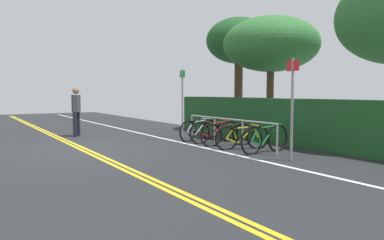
{
  "coord_description": "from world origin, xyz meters",
  "views": [
    {
      "loc": [
        10.54,
        -2.91,
        1.62
      ],
      "look_at": [
        2.53,
        2.16,
        0.89
      ],
      "focal_mm": 34.53,
      "sensor_mm": 36.0,
      "label": 1
    }
  ],
  "objects_px": {
    "bicycle_1": "(215,132)",
    "pedestrian": "(76,108)",
    "bike_rack": "(228,126)",
    "bicycle_2": "(227,134)",
    "sign_post_near": "(182,97)",
    "tree_mid": "(271,45)",
    "bicycle_4": "(265,139)",
    "sign_post_far": "(292,100)",
    "tree_near_left": "(239,42)",
    "bicycle_0": "(198,130)",
    "bicycle_3": "(242,137)"
  },
  "relations": [
    {
      "from": "tree_mid",
      "to": "bicycle_2",
      "type": "bearing_deg",
      "value": -69.13
    },
    {
      "from": "bike_rack",
      "to": "tree_near_left",
      "type": "bearing_deg",
      "value": 136.88
    },
    {
      "from": "bicycle_1",
      "to": "sign_post_near",
      "type": "bearing_deg",
      "value": -174.11
    },
    {
      "from": "bicycle_3",
      "to": "pedestrian",
      "type": "bearing_deg",
      "value": -150.48
    },
    {
      "from": "bicycle_2",
      "to": "sign_post_far",
      "type": "relative_size",
      "value": 0.7
    },
    {
      "from": "bicycle_0",
      "to": "bicycle_1",
      "type": "xyz_separation_m",
      "value": [
        0.74,
        0.14,
        -0.0
      ]
    },
    {
      "from": "bicycle_0",
      "to": "bicycle_4",
      "type": "relative_size",
      "value": 0.98
    },
    {
      "from": "bike_rack",
      "to": "sign_post_far",
      "type": "distance_m",
      "value": 2.84
    },
    {
      "from": "bicycle_4",
      "to": "tree_mid",
      "type": "height_order",
      "value": "tree_mid"
    },
    {
      "from": "tree_mid",
      "to": "tree_near_left",
      "type": "bearing_deg",
      "value": 167.86
    },
    {
      "from": "pedestrian",
      "to": "tree_near_left",
      "type": "relative_size",
      "value": 0.38
    },
    {
      "from": "bicycle_1",
      "to": "pedestrian",
      "type": "relative_size",
      "value": 1.02
    },
    {
      "from": "bicycle_4",
      "to": "tree_mid",
      "type": "distance_m",
      "value": 4.8
    },
    {
      "from": "sign_post_far",
      "to": "sign_post_near",
      "type": "bearing_deg",
      "value": 178.73
    },
    {
      "from": "bike_rack",
      "to": "sign_post_far",
      "type": "bearing_deg",
      "value": -4.71
    },
    {
      "from": "sign_post_near",
      "to": "tree_mid",
      "type": "xyz_separation_m",
      "value": [
        1.39,
        2.87,
        1.86
      ]
    },
    {
      "from": "tree_mid",
      "to": "bike_rack",
      "type": "bearing_deg",
      "value": -68.62
    },
    {
      "from": "pedestrian",
      "to": "sign_post_near",
      "type": "distance_m",
      "value": 3.9
    },
    {
      "from": "pedestrian",
      "to": "tree_mid",
      "type": "distance_m",
      "value": 7.39
    },
    {
      "from": "bike_rack",
      "to": "bicycle_1",
      "type": "relative_size",
      "value": 2.27
    },
    {
      "from": "bike_rack",
      "to": "bicycle_2",
      "type": "bearing_deg",
      "value": -165.17
    },
    {
      "from": "pedestrian",
      "to": "tree_mid",
      "type": "xyz_separation_m",
      "value": [
        3.72,
        5.96,
        2.27
      ]
    },
    {
      "from": "sign_post_far",
      "to": "tree_mid",
      "type": "relative_size",
      "value": 0.56
    },
    {
      "from": "bicycle_2",
      "to": "bicycle_3",
      "type": "bearing_deg",
      "value": -4.0
    },
    {
      "from": "sign_post_far",
      "to": "bicycle_2",
      "type": "bearing_deg",
      "value": 175.47
    },
    {
      "from": "bicycle_0",
      "to": "sign_post_near",
      "type": "xyz_separation_m",
      "value": [
        -0.97,
        -0.04,
        1.1
      ]
    },
    {
      "from": "bicycle_2",
      "to": "tree_mid",
      "type": "distance_m",
      "value": 4.19
    },
    {
      "from": "bicycle_0",
      "to": "bicycle_1",
      "type": "distance_m",
      "value": 0.75
    },
    {
      "from": "bicycle_3",
      "to": "pedestrian",
      "type": "distance_m",
      "value": 6.41
    },
    {
      "from": "bike_rack",
      "to": "tree_near_left",
      "type": "xyz_separation_m",
      "value": [
        -3.51,
        3.29,
        3.11
      ]
    },
    {
      "from": "bicycle_1",
      "to": "bicycle_4",
      "type": "distance_m",
      "value": 2.33
    },
    {
      "from": "sign_post_near",
      "to": "bicycle_1",
      "type": "bearing_deg",
      "value": 5.89
    },
    {
      "from": "bicycle_1",
      "to": "sign_post_near",
      "type": "height_order",
      "value": "sign_post_near"
    },
    {
      "from": "bicycle_0",
      "to": "tree_mid",
      "type": "xyz_separation_m",
      "value": [
        0.42,
        2.84,
        2.95
      ]
    },
    {
      "from": "bicycle_0",
      "to": "sign_post_far",
      "type": "xyz_separation_m",
      "value": [
        4.21,
        -0.15,
        1.09
      ]
    },
    {
      "from": "bicycle_3",
      "to": "bicycle_1",
      "type": "bearing_deg",
      "value": 175.16
    },
    {
      "from": "bicycle_0",
      "to": "pedestrian",
      "type": "relative_size",
      "value": 0.98
    },
    {
      "from": "sign_post_near",
      "to": "bicycle_0",
      "type": "bearing_deg",
      "value": 2.08
    },
    {
      "from": "tree_near_left",
      "to": "bicycle_1",
      "type": "bearing_deg",
      "value": -49.58
    },
    {
      "from": "bicycle_1",
      "to": "tree_near_left",
      "type": "bearing_deg",
      "value": 130.42
    },
    {
      "from": "pedestrian",
      "to": "bicycle_3",
      "type": "bearing_deg",
      "value": 29.52
    },
    {
      "from": "bicycle_2",
      "to": "tree_mid",
      "type": "bearing_deg",
      "value": 110.87
    },
    {
      "from": "bicycle_2",
      "to": "tree_near_left",
      "type": "bearing_deg",
      "value": 136.6
    },
    {
      "from": "sign_post_far",
      "to": "tree_near_left",
      "type": "bearing_deg",
      "value": 150.56
    },
    {
      "from": "pedestrian",
      "to": "sign_post_near",
      "type": "xyz_separation_m",
      "value": [
        2.33,
        3.09,
        0.41
      ]
    },
    {
      "from": "pedestrian",
      "to": "tree_mid",
      "type": "bearing_deg",
      "value": 58.02
    },
    {
      "from": "pedestrian",
      "to": "sign_post_far",
      "type": "distance_m",
      "value": 8.09
    },
    {
      "from": "pedestrian",
      "to": "sign_post_far",
      "type": "height_order",
      "value": "sign_post_far"
    },
    {
      "from": "bike_rack",
      "to": "bicycle_3",
      "type": "relative_size",
      "value": 2.55
    },
    {
      "from": "bicycle_1",
      "to": "pedestrian",
      "type": "xyz_separation_m",
      "value": [
        -4.04,
        -3.27,
        0.69
      ]
    }
  ]
}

